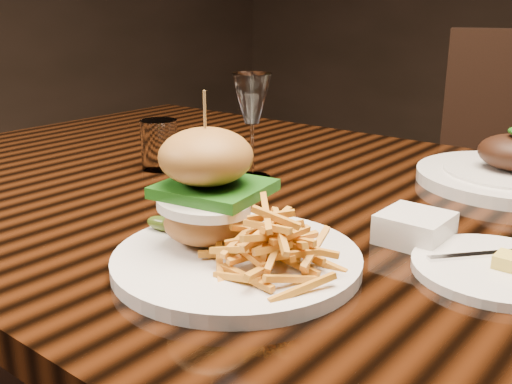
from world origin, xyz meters
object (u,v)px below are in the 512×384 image
Objects in this scene: wine_glass at (252,103)px; burger_plate at (233,224)px; dining_table at (330,258)px; far_dish at (512,173)px.

burger_plate is at bearing -54.18° from wine_glass.
dining_table is 0.32m from far_dish.
wine_glass is at bearing 168.61° from dining_table.
dining_table is 9.82× the size of wine_glass.
wine_glass reaches higher than far_dish.
burger_plate is at bearing -105.29° from far_dish.
dining_table is at bearing 98.26° from burger_plate.
far_dish is at bearing 34.81° from wine_glass.
dining_table is at bearing -11.39° from wine_glass.
burger_plate reaches higher than wine_glass.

